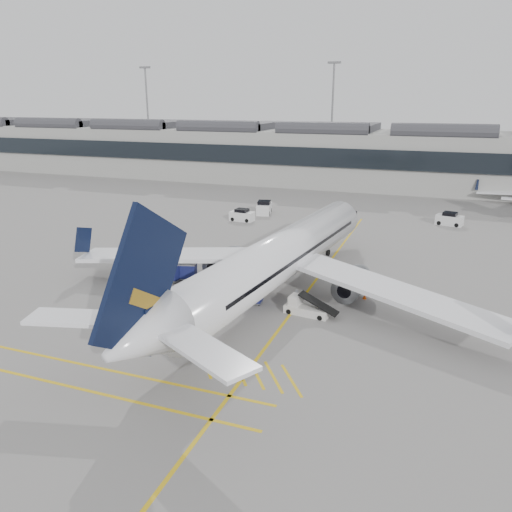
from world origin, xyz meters
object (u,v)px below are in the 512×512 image
(belt_loader, at_px, (306,308))
(baggage_cart_a, at_px, (254,294))
(pushback_tug, at_px, (146,275))
(ramp_agent_b, at_px, (241,285))
(ramp_agent_a, at_px, (260,281))
(airliner_main, at_px, (277,259))

(belt_loader, bearing_deg, baggage_cart_a, 179.29)
(pushback_tug, bearing_deg, baggage_cart_a, -29.79)
(ramp_agent_b, relative_size, pushback_tug, 0.61)
(belt_loader, distance_m, pushback_tug, 16.91)
(ramp_agent_b, xyz_separation_m, pushback_tug, (-10.01, -0.10, -0.24))
(ramp_agent_b, bearing_deg, ramp_agent_a, -134.66)
(ramp_agent_b, bearing_deg, pushback_tug, -2.11)
(belt_loader, bearing_deg, pushback_tug, 179.42)
(ramp_agent_a, height_order, ramp_agent_b, ramp_agent_a)
(baggage_cart_a, relative_size, ramp_agent_b, 1.00)
(belt_loader, bearing_deg, ramp_agent_a, 152.07)
(baggage_cart_a, distance_m, ramp_agent_a, 3.17)
(airliner_main, bearing_deg, baggage_cart_a, -109.65)
(baggage_cart_a, bearing_deg, belt_loader, -12.76)
(baggage_cart_a, height_order, ramp_agent_a, ramp_agent_a)
(baggage_cart_a, bearing_deg, ramp_agent_a, 94.53)
(ramp_agent_a, bearing_deg, airliner_main, -78.63)
(airliner_main, height_order, belt_loader, airliner_main)
(belt_loader, height_order, baggage_cart_a, belt_loader)
(airliner_main, bearing_deg, ramp_agent_a, 170.67)
(belt_loader, distance_m, ramp_agent_a, 6.62)
(airliner_main, relative_size, baggage_cart_a, 26.85)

